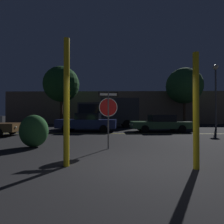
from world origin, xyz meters
name	(u,v)px	position (x,y,z in m)	size (l,w,h in m)	color
ground_plane	(125,166)	(0.00, 0.00, 0.00)	(260.00, 260.00, 0.00)	black
road_center_stripe	(119,134)	(0.00, 8.01, 0.00)	(42.84, 0.12, 0.01)	gold
stop_sign	(108,108)	(-0.57, 2.40, 1.69)	(0.84, 0.16, 2.39)	#4C4C51
yellow_pole_left	(66,102)	(-1.62, -0.04, 1.77)	(0.16, 0.16, 3.54)	yellow
yellow_pole_right	(196,110)	(1.85, -0.20, 1.53)	(0.15, 0.15, 3.06)	yellow
hedge_bush_1	(34,131)	(-3.83, 2.71, 0.70)	(1.24, 0.98, 1.40)	#285B2D
passing_car_2	(87,122)	(-2.63, 9.54, 0.76)	(5.00, 2.08, 1.53)	navy
passing_car_3	(160,123)	(3.36, 9.51, 0.69)	(4.84, 2.28, 1.38)	#335B38
delivery_truck	(108,112)	(-1.15, 14.14, 1.70)	(6.51, 2.68, 3.14)	#2D2D33
street_lamp	(216,83)	(10.26, 13.73, 4.66)	(0.52, 0.52, 6.65)	#4C4C51
tree_0	(184,86)	(8.81, 18.47, 5.18)	(4.72, 4.72, 7.55)	#422D1E
tree_1	(61,84)	(-6.85, 16.09, 5.03)	(4.29, 4.29, 7.19)	#422D1E
building_backdrop	(122,108)	(0.70, 22.79, 2.38)	(34.28, 4.92, 4.75)	#6B5B4C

